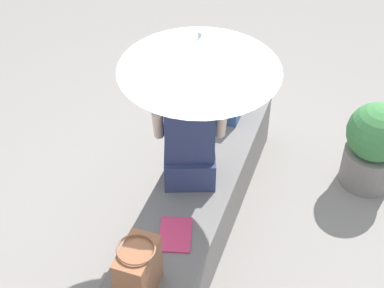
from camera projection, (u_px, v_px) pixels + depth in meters
name	position (u px, v px, depth m)	size (l,w,h in m)	color
ground_plane	(194.00, 232.00, 4.30)	(14.00, 14.00, 0.00)	gray
stone_bench	(194.00, 210.00, 4.15)	(2.38, 0.51, 0.46)	slate
person_seated	(190.00, 135.00, 3.81)	(0.38, 0.51, 0.90)	navy
parasol	(200.00, 53.00, 3.34)	(0.96, 0.96, 1.18)	#B7B7BC
handbag_black	(138.00, 271.00, 3.25)	(0.29, 0.21, 0.38)	brown
tote_bag_canvas	(231.00, 101.00, 4.49)	(0.26, 0.19, 0.30)	#335184
magazine	(175.00, 234.00, 3.68)	(0.28, 0.20, 0.01)	#D83866
planter_near	(374.00, 145.00, 4.46)	(0.45, 0.45, 0.72)	gray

